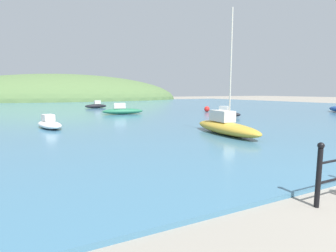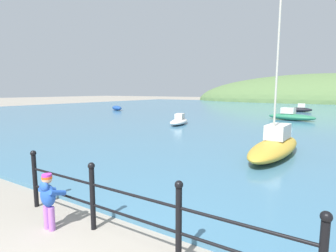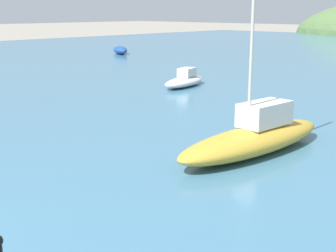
# 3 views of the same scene
# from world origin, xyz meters

# --- Properties ---
(water) EXTENTS (80.00, 60.00, 0.10)m
(water) POSITION_xyz_m (0.00, 32.00, 0.05)
(water) COLOR teal
(water) RESTS_ON ground
(far_hillside) EXTENTS (57.57, 31.66, 12.68)m
(far_hillside) POSITION_xyz_m (0.00, 67.69, 0.00)
(far_hillside) COLOR #567542
(far_hillside) RESTS_ON ground
(iron_railing) EXTENTS (5.29, 0.12, 1.21)m
(iron_railing) POSITION_xyz_m (0.25, 1.50, 0.64)
(iron_railing) COLOR black
(iron_railing) RESTS_ON ground
(child_in_coat) EXTENTS (0.38, 0.37, 1.00)m
(child_in_coat) POSITION_xyz_m (-1.26, 1.09, 0.60)
(child_in_coat) COLOR #AD66C6
(child_in_coat) RESTS_ON ground
(boat_red_dinghy) EXTENTS (2.67, 2.08, 0.55)m
(boat_red_dinghy) POSITION_xyz_m (-19.54, 22.38, 0.38)
(boat_red_dinghy) COLOR #1E4793
(boat_red_dinghy) RESTS_ON water
(boat_mid_harbor) EXTENTS (1.59, 2.95, 0.75)m
(boat_mid_harbor) POSITION_xyz_m (-6.21, 14.38, 0.34)
(boat_mid_harbor) COLOR silver
(boat_mid_harbor) RESTS_ON water
(boat_white_sailboat) EXTENTS (3.76, 1.85, 1.00)m
(boat_white_sailboat) POSITION_xyz_m (0.09, 21.43, 0.42)
(boat_white_sailboat) COLOR #287551
(boat_white_sailboat) RESTS_ON water
(boat_nearest_quay) EXTENTS (2.67, 0.98, 0.95)m
(boat_nearest_quay) POSITION_xyz_m (-0.25, 31.26, 0.41)
(boat_nearest_quay) COLOR black
(boat_nearest_quay) RESTS_ON water
(boat_far_left) EXTENTS (1.53, 4.71, 5.68)m
(boat_far_left) POSITION_xyz_m (1.16, 8.41, 0.48)
(boat_far_left) COLOR gold
(boat_far_left) RESTS_ON water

